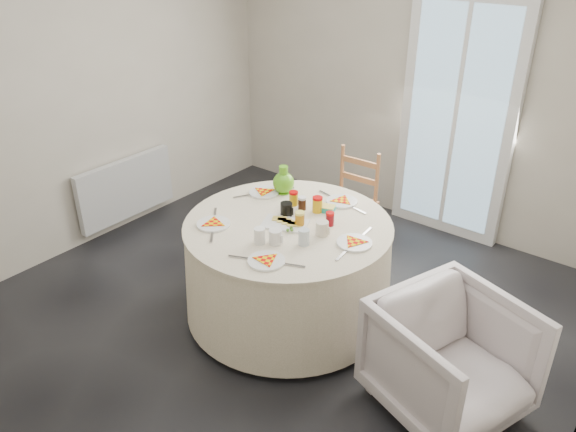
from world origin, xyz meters
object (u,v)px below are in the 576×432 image
Objects in this scene: radiator at (126,188)px; wooden_chair at (348,201)px; table at (288,269)px; armchair at (452,354)px; green_pitcher at (283,177)px.

wooden_chair is at bearing 25.87° from radiator.
radiator is at bearing 176.27° from table.
armchair is (1.44, -1.15, -0.08)m from wooden_chair.
wooden_chair is at bearing 90.69° from green_pitcher.
table is 1.87× the size of armchair.
wooden_chair is 4.27× the size of green_pitcher.
green_pitcher is at bearing -105.78° from wooden_chair.
wooden_chair reaches higher than radiator.
green_pitcher is at bearing 92.64° from armchair.
table is at bearing -3.73° from radiator.
green_pitcher is at bearing 7.83° from radiator.
green_pitcher is (1.66, 0.23, 0.49)m from radiator.
table is 7.00× the size of green_pitcher.
table is (1.99, -0.13, -0.01)m from radiator.
armchair is at bearing -1.98° from green_pitcher.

